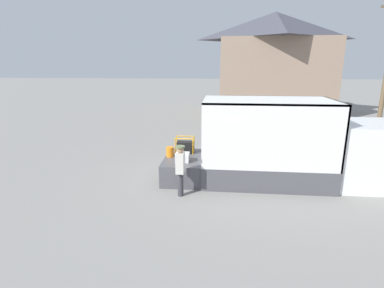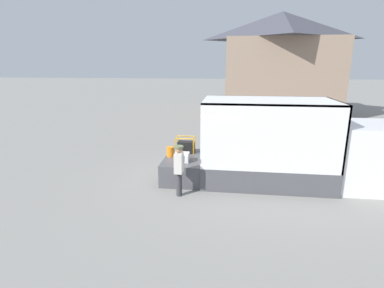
{
  "view_description": "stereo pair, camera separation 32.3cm",
  "coord_description": "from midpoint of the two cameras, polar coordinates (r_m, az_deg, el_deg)",
  "views": [
    {
      "loc": [
        0.61,
        -10.19,
        3.97
      ],
      "look_at": [
        -0.4,
        -0.2,
        1.31
      ],
      "focal_mm": 28.0,
      "sensor_mm": 36.0,
      "label": 1
    },
    {
      "loc": [
        0.93,
        -10.16,
        3.97
      ],
      "look_at": [
        -0.4,
        -0.2,
        1.31
      ],
      "focal_mm": 28.0,
      "sensor_mm": 36.0,
      "label": 2
    }
  ],
  "objects": [
    {
      "name": "portable_generator",
      "position": [
        11.24,
        -2.13,
        -0.55
      ],
      "size": [
        0.7,
        0.46,
        0.61
      ],
      "color": "black",
      "rests_on": "tailgate_deck"
    },
    {
      "name": "box_truck",
      "position": [
        11.06,
        21.51,
        -2.33
      ],
      "size": [
        6.46,
        2.43,
        2.86
      ],
      "color": "white",
      "rests_on": "ground"
    },
    {
      "name": "ground_plane",
      "position": [
        10.95,
        1.33,
        -6.42
      ],
      "size": [
        160.0,
        160.0,
        0.0
      ],
      "primitive_type": "plane",
      "color": "gray"
    },
    {
      "name": "orange_bucket",
      "position": [
        10.82,
        -5.07,
        -1.5
      ],
      "size": [
        0.27,
        0.27,
        0.36
      ],
      "color": "orange",
      "rests_on": "tailgate_deck"
    },
    {
      "name": "tailgate_deck",
      "position": [
        10.89,
        -2.32,
        -4.42
      ],
      "size": [
        1.39,
        2.31,
        0.76
      ],
      "primitive_type": "cube",
      "color": "#4C4C51",
      "rests_on": "ground"
    },
    {
      "name": "house_backdrop",
      "position": [
        26.0,
        14.78,
        14.6
      ],
      "size": [
        8.86,
        7.39,
        7.98
      ],
      "color": "gray",
      "rests_on": "ground"
    },
    {
      "name": "microwave",
      "position": [
        10.26,
        -2.74,
        -2.54
      ],
      "size": [
        0.46,
        0.42,
        0.3
      ],
      "color": "white",
      "rests_on": "tailgate_deck"
    },
    {
      "name": "worker_person",
      "position": [
        9.17,
        -3.25,
        -4.2
      ],
      "size": [
        0.29,
        0.44,
        1.61
      ],
      "color": "#38383D",
      "rests_on": "ground"
    }
  ]
}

